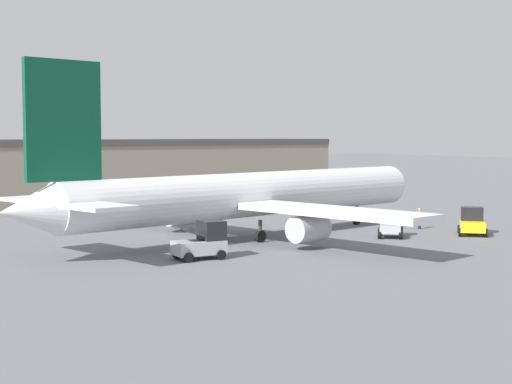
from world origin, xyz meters
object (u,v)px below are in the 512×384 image
Objects in this scene: baggage_tug at (391,226)px; pushback_tug at (472,222)px; ground_crew_worker at (419,218)px; belt_loader_truck at (203,241)px; airplane at (245,195)px.

baggage_tug is 6.92m from pushback_tug.
ground_crew_worker is at bearing -20.27° from baggage_tug.
baggage_tug is at bearing 8.59° from belt_loader_truck.
airplane reaches higher than baggage_tug.
airplane is 11.56m from baggage_tug.
airplane is at bearing -169.56° from ground_crew_worker.
baggage_tug is 0.87× the size of pushback_tug.
baggage_tug is at bearing -40.28° from airplane.
airplane reaches higher than ground_crew_worker.
baggage_tug is (-5.91, -2.57, -0.05)m from ground_crew_worker.
ground_crew_worker is 0.50× the size of pushback_tug.
ground_crew_worker is 5.17m from pushback_tug.
pushback_tug is at bearing -65.61° from baggage_tug.
airplane is 13.33× the size of baggage_tug.
baggage_tug is at bearing -134.52° from ground_crew_worker.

